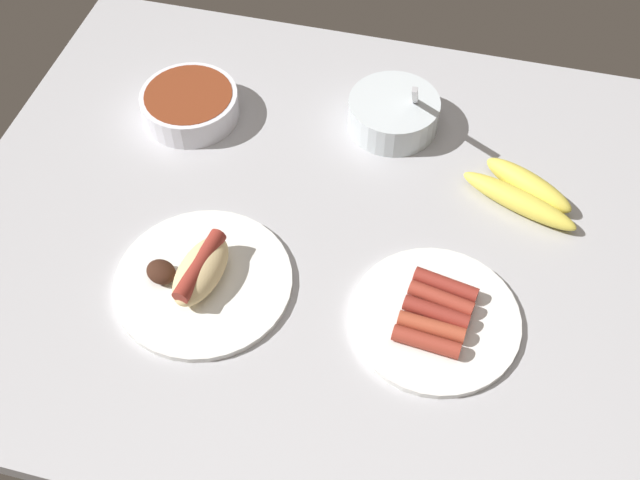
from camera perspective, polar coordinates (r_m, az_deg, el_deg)
name	(u,v)px	position (r cm, az deg, el deg)	size (l,w,h in cm)	color
ground_plane	(354,238)	(113.64, 2.53, 0.15)	(120.00, 90.00, 3.00)	#B2B2B7
bowl_coleslaw	(394,112)	(125.67, 5.54, 9.51)	(14.77, 14.77, 14.90)	silver
plate_sausages	(435,317)	(104.13, 8.62, -5.72)	(23.18, 23.18, 3.16)	white
plate_hotdog_assembled	(201,277)	(106.95, -8.93, -2.74)	(25.02, 25.02, 5.61)	white
banana_bunch	(523,193)	(118.81, 14.99, 3.44)	(18.70, 13.64, 3.90)	#E5D14C
bowl_chili	(190,104)	(128.88, -9.73, 10.03)	(15.98, 15.98, 4.71)	white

